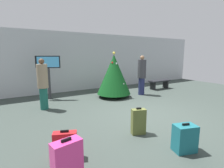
# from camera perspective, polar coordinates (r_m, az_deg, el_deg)

# --- Properties ---
(ground_plane) EXTENTS (16.00, 16.00, 0.00)m
(ground_plane) POSITION_cam_1_polar(r_m,az_deg,el_deg) (5.61, 10.71, -9.93)
(ground_plane) COLOR #38423D
(back_wall) EXTENTS (16.00, 0.20, 2.96)m
(back_wall) POSITION_cam_1_polar(r_m,az_deg,el_deg) (9.35, -8.82, 7.27)
(back_wall) COLOR #B7BCC1
(back_wall) RESTS_ON ground_plane
(holiday_tree) EXTENTS (1.47, 1.47, 1.99)m
(holiday_tree) POSITION_cam_1_polar(r_m,az_deg,el_deg) (7.54, 0.63, 3.21)
(holiday_tree) COLOR #4C3319
(holiday_tree) RESTS_ON ground_plane
(flight_info_kiosk) EXTENTS (0.92, 0.50, 1.82)m
(flight_info_kiosk) POSITION_cam_1_polar(r_m,az_deg,el_deg) (7.65, -20.33, 4.82)
(flight_info_kiosk) COLOR #333338
(flight_info_kiosk) RESTS_ON ground_plane
(waiting_bench) EXTENTS (1.31, 0.44, 0.48)m
(waiting_bench) POSITION_cam_1_polar(r_m,az_deg,el_deg) (9.78, 15.41, 0.48)
(waiting_bench) COLOR black
(waiting_bench) RESTS_ON ground_plane
(traveller_0) EXTENTS (0.50, 0.50, 1.74)m
(traveller_0) POSITION_cam_1_polar(r_m,az_deg,el_deg) (6.29, -21.89, 0.28)
(traveller_0) COLOR #19594C
(traveller_0) RESTS_ON ground_plane
(traveller_1) EXTENTS (0.47, 0.47, 1.82)m
(traveller_1) POSITION_cam_1_polar(r_m,az_deg,el_deg) (8.12, 9.81, 3.15)
(traveller_1) COLOR #1E234C
(traveller_1) RESTS_ON ground_plane
(suitcase_0) EXTENTS (0.45, 0.28, 0.73)m
(suitcase_0) POSITION_cam_1_polar(r_m,az_deg,el_deg) (2.78, -14.57, -24.05)
(suitcase_0) COLOR #E5388C
(suitcase_0) RESTS_ON ground_plane
(suitcase_1) EXTENTS (0.37, 0.26, 0.65)m
(suitcase_1) POSITION_cam_1_polar(r_m,az_deg,el_deg) (4.22, 8.74, -12.17)
(suitcase_1) COLOR #59602D
(suitcase_1) RESTS_ON ground_plane
(suitcase_2) EXTENTS (0.45, 0.31, 0.54)m
(suitcase_2) POSITION_cam_1_polar(r_m,az_deg,el_deg) (3.43, -15.20, -18.91)
(suitcase_2) COLOR #B2191E
(suitcase_2) RESTS_ON ground_plane
(suitcase_3) EXTENTS (0.48, 0.39, 0.58)m
(suitcase_3) POSITION_cam_1_polar(r_m,az_deg,el_deg) (3.79, 22.90, -16.19)
(suitcase_3) COLOR #19606B
(suitcase_3) RESTS_ON ground_plane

